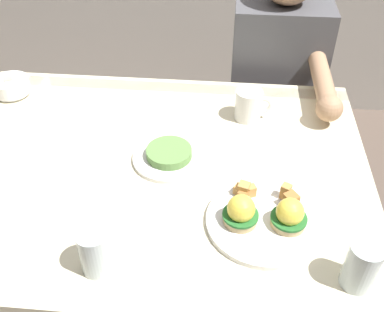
# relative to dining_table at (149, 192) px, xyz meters

# --- Properties ---
(ground_plane) EXTENTS (6.00, 6.00, 0.00)m
(ground_plane) POSITION_rel_dining_table_xyz_m (0.00, 0.00, -0.63)
(ground_plane) COLOR brown
(dining_table) EXTENTS (1.20, 0.90, 0.74)m
(dining_table) POSITION_rel_dining_table_xyz_m (0.00, 0.00, 0.00)
(dining_table) COLOR beige
(dining_table) RESTS_ON ground_plane
(eggs_benedict_plate) EXTENTS (0.27, 0.27, 0.09)m
(eggs_benedict_plate) POSITION_rel_dining_table_xyz_m (0.31, -0.18, 0.13)
(eggs_benedict_plate) COLOR white
(eggs_benedict_plate) RESTS_ON dining_table
(fruit_bowl) EXTENTS (0.12, 0.12, 0.06)m
(fruit_bowl) POSITION_rel_dining_table_xyz_m (-0.50, 0.31, 0.14)
(fruit_bowl) COLOR white
(fruit_bowl) RESTS_ON dining_table
(coffee_mug) EXTENTS (0.11, 0.08, 0.09)m
(coffee_mug) POSITION_rel_dining_table_xyz_m (0.27, 0.25, 0.16)
(coffee_mug) COLOR white
(coffee_mug) RESTS_ON dining_table
(water_glass_near) EXTENTS (0.07, 0.07, 0.11)m
(water_glass_near) POSITION_rel_dining_table_xyz_m (0.49, -0.33, 0.16)
(water_glass_near) COLOR silver
(water_glass_near) RESTS_ON dining_table
(water_glass_far) EXTENTS (0.07, 0.07, 0.11)m
(water_glass_far) POSITION_rel_dining_table_xyz_m (-0.05, -0.34, 0.15)
(water_glass_far) COLOR silver
(water_glass_far) RESTS_ON dining_table
(side_plate) EXTENTS (0.20, 0.20, 0.04)m
(side_plate) POSITION_rel_dining_table_xyz_m (0.06, 0.03, 0.12)
(side_plate) COLOR white
(side_plate) RESTS_ON dining_table
(diner_person) EXTENTS (0.34, 0.54, 1.14)m
(diner_person) POSITION_rel_dining_table_xyz_m (0.39, 0.60, 0.02)
(diner_person) COLOR #33333D
(diner_person) RESTS_ON ground_plane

